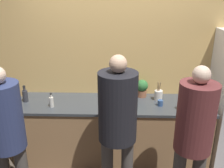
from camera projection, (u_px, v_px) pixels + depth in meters
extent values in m
cube|color=#E0B266|center=(113.00, 66.00, 3.50)|extent=(5.20, 0.06, 2.60)
cube|color=#9E754C|center=(113.00, 132.00, 3.49)|extent=(2.54, 0.68, 0.86)
cube|color=#383D42|center=(113.00, 103.00, 3.33)|extent=(2.57, 0.71, 0.03)
cylinder|color=navy|center=(4.00, 117.00, 2.43)|extent=(0.36, 0.36, 0.69)
cylinder|color=black|center=(118.00, 107.00, 2.50)|extent=(0.40, 0.40, 0.73)
sphere|color=#DBAD89|center=(118.00, 64.00, 2.34)|extent=(0.17, 0.17, 0.17)
cylinder|color=brown|center=(196.00, 118.00, 2.38)|extent=(0.37, 0.37, 0.70)
sphere|color=beige|center=(202.00, 75.00, 2.23)|extent=(0.17, 0.17, 0.17)
cylinder|color=brown|center=(115.00, 100.00, 3.28)|extent=(0.30, 0.30, 0.09)
ellipsoid|color=#99BC38|center=(117.00, 96.00, 3.26)|extent=(0.15, 0.12, 0.04)
cylinder|color=silver|center=(158.00, 95.00, 3.37)|extent=(0.11, 0.11, 0.14)
cylinder|color=#99754C|center=(158.00, 89.00, 3.34)|extent=(0.01, 0.05, 0.20)
cylinder|color=#99754C|center=(159.00, 89.00, 3.34)|extent=(0.03, 0.04, 0.20)
cylinder|color=#99754C|center=(159.00, 89.00, 3.33)|extent=(0.04, 0.01, 0.20)
cylinder|color=silver|center=(52.00, 102.00, 3.18)|extent=(0.05, 0.05, 0.13)
cylinder|color=silver|center=(51.00, 96.00, 3.14)|extent=(0.02, 0.02, 0.04)
cylinder|color=black|center=(51.00, 94.00, 3.13)|extent=(0.03, 0.03, 0.02)
cylinder|color=#333338|center=(25.00, 96.00, 3.32)|extent=(0.07, 0.07, 0.16)
cylinder|color=#333338|center=(24.00, 89.00, 3.28)|extent=(0.03, 0.03, 0.05)
cylinder|color=black|center=(24.00, 86.00, 3.27)|extent=(0.03, 0.03, 0.02)
cylinder|color=#335184|center=(160.00, 103.00, 3.22)|extent=(0.07, 0.07, 0.08)
cylinder|color=white|center=(180.00, 106.00, 3.12)|extent=(0.07, 0.07, 0.09)
cylinder|color=#9E6042|center=(142.00, 93.00, 3.49)|extent=(0.13, 0.13, 0.09)
sphere|color=#2D6B33|center=(142.00, 86.00, 3.45)|extent=(0.16, 0.16, 0.16)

